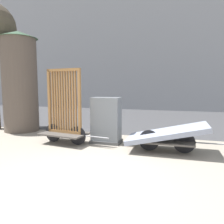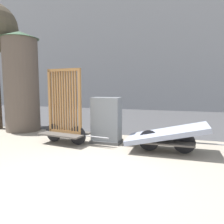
% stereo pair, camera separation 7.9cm
% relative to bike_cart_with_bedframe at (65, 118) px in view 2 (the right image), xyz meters
% --- Properties ---
extents(ground_plane, '(60.00, 60.00, 0.00)m').
position_rel_bike_cart_with_bedframe_xyz_m(ground_plane, '(1.34, -2.10, -0.71)').
color(ground_plane, gray).
extents(road_strip, '(56.00, 7.72, 0.01)m').
position_rel_bike_cart_with_bedframe_xyz_m(road_strip, '(1.34, 5.32, -0.70)').
color(road_strip, '#424244').
rests_on(road_strip, ground_plane).
extents(bike_cart_with_bedframe, '(1.99, 0.95, 2.02)m').
position_rel_bike_cart_with_bedframe_xyz_m(bike_cart_with_bedframe, '(0.00, 0.00, 0.00)').
color(bike_cart_with_bedframe, '#4C4742').
rests_on(bike_cart_with_bedframe, ground_plane).
extents(bike_cart_with_mattress, '(2.26, 1.01, 0.71)m').
position_rel_bike_cart_with_bedframe_xyz_m(bike_cart_with_mattress, '(2.70, 0.00, -0.30)').
color(bike_cart_with_mattress, '#4C4742').
rests_on(bike_cart_with_mattress, ground_plane).
extents(utility_cabinet, '(0.82, 0.52, 1.25)m').
position_rel_bike_cart_with_bedframe_xyz_m(utility_cabinet, '(1.06, 0.39, -0.12)').
color(utility_cabinet, '#4C4C4C').
rests_on(utility_cabinet, ground_plane).
extents(advertising_column, '(1.30, 1.30, 3.41)m').
position_rel_bike_cart_with_bedframe_xyz_m(advertising_column, '(-2.31, 1.11, 1.02)').
color(advertising_column, brown).
rests_on(advertising_column, ground_plane).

